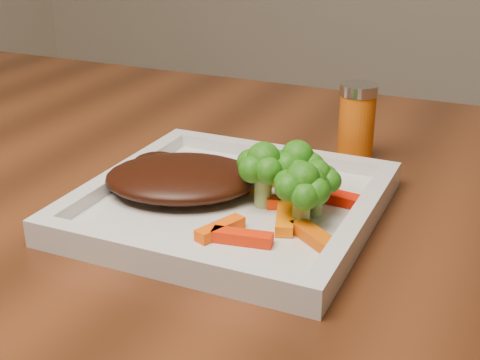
% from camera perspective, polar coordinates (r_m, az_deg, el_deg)
% --- Properties ---
extents(plate, '(0.27, 0.27, 0.01)m').
position_cam_1_polar(plate, '(0.65, -0.81, -2.38)').
color(plate, silver).
rests_on(plate, dining_table).
extents(steak, '(0.18, 0.17, 0.03)m').
position_cam_1_polar(steak, '(0.66, -4.97, 0.19)').
color(steak, black).
rests_on(steak, plate).
extents(broccoli_0, '(0.07, 0.07, 0.07)m').
position_cam_1_polar(broccoli_0, '(0.63, 4.87, 1.02)').
color(broccoli_0, '#3D7513').
rests_on(broccoli_0, plate).
extents(broccoli_1, '(0.05, 0.05, 0.06)m').
position_cam_1_polar(broccoli_1, '(0.61, 6.51, -0.21)').
color(broccoli_1, '#2F6110').
rests_on(broccoli_1, plate).
extents(broccoli_2, '(0.07, 0.07, 0.06)m').
position_cam_1_polar(broccoli_2, '(0.59, 5.30, -1.37)').
color(broccoli_2, '#187012').
rests_on(broccoli_2, plate).
extents(broccoli_3, '(0.07, 0.07, 0.06)m').
position_cam_1_polar(broccoli_3, '(0.62, 2.01, 0.39)').
color(broccoli_3, '#265D0F').
rests_on(broccoli_3, plate).
extents(carrot_0, '(0.05, 0.02, 0.01)m').
position_cam_1_polar(carrot_0, '(0.57, 0.18, -4.90)').
color(carrot_0, red).
rests_on(carrot_0, plate).
extents(carrot_1, '(0.06, 0.05, 0.01)m').
position_cam_1_polar(carrot_1, '(0.57, 6.53, -4.91)').
color(carrot_1, '#CE5103').
rests_on(carrot_1, plate).
extents(carrot_2, '(0.03, 0.05, 0.01)m').
position_cam_1_polar(carrot_2, '(0.58, -1.70, -4.17)').
color(carrot_2, '#FF5504').
rests_on(carrot_2, plate).
extents(carrot_3, '(0.06, 0.02, 0.01)m').
position_cam_1_polar(carrot_3, '(0.64, 8.78, -1.61)').
color(carrot_3, red).
rests_on(carrot_3, plate).
extents(carrot_4, '(0.04, 0.06, 0.01)m').
position_cam_1_polar(carrot_4, '(0.68, 2.38, -0.02)').
color(carrot_4, '#E66003').
rests_on(carrot_4, plate).
extents(carrot_5, '(0.03, 0.06, 0.01)m').
position_cam_1_polar(carrot_5, '(0.60, 3.88, -3.23)').
color(carrot_5, '#FF6F04').
rests_on(carrot_5, plate).
extents(carrot_6, '(0.05, 0.03, 0.01)m').
position_cam_1_polar(carrot_6, '(0.63, 4.63, -1.89)').
color(carrot_6, '#FF3504').
rests_on(carrot_6, plate).
extents(spice_shaker, '(0.05, 0.05, 0.09)m').
position_cam_1_polar(spice_shaker, '(0.77, 9.92, 4.75)').
color(spice_shaker, '#C0510A').
rests_on(spice_shaker, dining_table).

